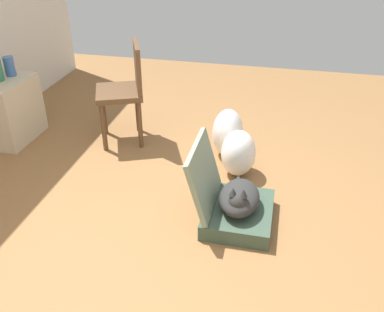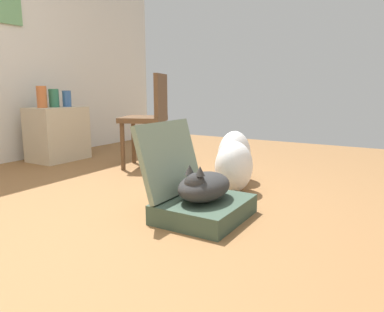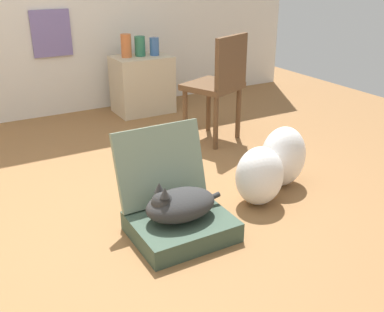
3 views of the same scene
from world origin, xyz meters
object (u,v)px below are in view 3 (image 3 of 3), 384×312
at_px(vase_tall, 126,46).
at_px(side_table, 142,85).
at_px(plastic_bag_clear, 283,157).
at_px(chair, 219,83).
at_px(suitcase_base, 181,226).
at_px(plastic_bag_white, 259,176).
at_px(cat, 179,204).
at_px(vase_short, 154,46).
at_px(vase_round, 140,46).

bearing_deg(vase_tall, side_table, -10.90).
height_order(plastic_bag_clear, chair, chair).
bearing_deg(suitcase_base, plastic_bag_white, 8.14).
relative_size(suitcase_base, cat, 1.12).
xyz_separation_m(vase_tall, vase_short, (0.29, -0.04, -0.02)).
bearing_deg(vase_tall, vase_short, -8.36).
distance_m(suitcase_base, plastic_bag_clear, 0.98).
bearing_deg(vase_tall, suitcase_base, -105.27).
distance_m(plastic_bag_clear, vase_tall, 2.19).
xyz_separation_m(plastic_bag_white, side_table, (0.16, 2.23, 0.10)).
relative_size(cat, plastic_bag_clear, 1.15).
xyz_separation_m(cat, vase_tall, (0.65, 2.35, 0.50)).
height_order(side_table, vase_tall, vase_tall).
relative_size(vase_tall, chair, 0.25).
bearing_deg(chair, plastic_bag_white, 48.05).
distance_m(vase_tall, vase_short, 0.30).
height_order(plastic_bag_clear, vase_short, vase_short).
height_order(plastic_bag_white, chair, chair).
bearing_deg(vase_round, cat, -108.84).
xyz_separation_m(cat, vase_short, (0.94, 2.30, 0.47)).
bearing_deg(vase_tall, plastic_bag_clear, -81.90).
relative_size(plastic_bag_white, vase_round, 2.00).
relative_size(side_table, chair, 0.63).
height_order(suitcase_base, plastic_bag_clear, plastic_bag_clear).
bearing_deg(vase_short, vase_tall, 171.64).
bearing_deg(plastic_bag_clear, plastic_bag_white, -156.04).
relative_size(cat, chair, 0.53).
xyz_separation_m(side_table, vase_tall, (-0.15, 0.03, 0.41)).
bearing_deg(side_table, vase_round, 90.00).
xyz_separation_m(plastic_bag_white, vase_tall, (0.01, 2.26, 0.51)).
distance_m(plastic_bag_white, side_table, 2.24).
bearing_deg(vase_short, suitcase_base, -112.05).
xyz_separation_m(suitcase_base, plastic_bag_white, (0.63, 0.09, 0.14)).
xyz_separation_m(suitcase_base, vase_short, (0.93, 2.30, 0.62)).
xyz_separation_m(suitcase_base, chair, (1.02, 1.20, 0.47)).
distance_m(plastic_bag_clear, chair, 1.02).
height_order(cat, side_table, side_table).
height_order(vase_tall, chair, chair).
bearing_deg(suitcase_base, chair, 49.64).
relative_size(suitcase_base, plastic_bag_clear, 1.28).
bearing_deg(cat, plastic_bag_clear, 13.47).
distance_m(vase_short, vase_round, 0.15).
xyz_separation_m(vase_tall, vase_round, (0.15, -0.01, -0.02)).
height_order(side_table, chair, chair).
bearing_deg(plastic_bag_clear, cat, -166.53).
bearing_deg(plastic_bag_white, side_table, 85.98).
xyz_separation_m(cat, vase_round, (0.80, 2.34, 0.48)).
distance_m(cat, vase_tall, 2.49).
xyz_separation_m(plastic_bag_white, chair, (0.39, 1.11, 0.33)).
distance_m(cat, plastic_bag_clear, 0.98).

